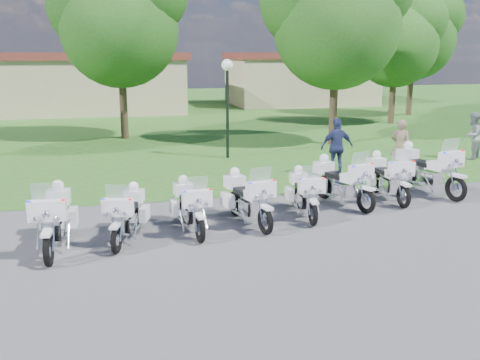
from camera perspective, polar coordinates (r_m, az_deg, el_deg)
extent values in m
plane|color=#545459|center=(12.86, 4.81, -5.14)|extent=(100.00, 100.00, 0.00)
cube|color=#245B1C|center=(38.98, -7.64, 7.30)|extent=(100.00, 48.00, 0.01)
torus|color=black|center=(11.17, -19.76, -7.01)|extent=(0.16, 0.69, 0.68)
torus|color=black|center=(12.79, -18.58, -4.35)|extent=(0.16, 0.69, 0.68)
cube|color=white|center=(11.04, -19.92, -5.32)|extent=(0.20, 0.45, 0.07)
cube|color=white|center=(11.17, -19.87, -3.08)|extent=(0.74, 0.28, 0.41)
cube|color=silver|center=(11.14, -19.97, -1.24)|extent=(0.57, 0.15, 0.38)
sphere|color=red|center=(11.01, -18.33, -2.15)|extent=(0.09, 0.09, 0.09)
sphere|color=#1426E5|center=(11.12, -21.65, -2.27)|extent=(0.09, 0.09, 0.09)
cube|color=silver|center=(11.96, -19.16, -5.01)|extent=(0.37, 0.58, 0.34)
cube|color=white|center=(11.62, -19.46, -3.72)|extent=(0.35, 0.54, 0.22)
cube|color=black|center=(12.15, -19.08, -3.06)|extent=(0.38, 0.64, 0.12)
cube|color=white|center=(12.55, -17.36, -3.76)|extent=(0.21, 0.54, 0.37)
cube|color=white|center=(12.64, -20.10, -3.85)|extent=(0.21, 0.54, 0.37)
cube|color=white|center=(12.65, -18.77, -1.72)|extent=(0.51, 0.43, 0.32)
sphere|color=white|center=(12.59, -18.86, -0.56)|extent=(0.26, 0.26, 0.26)
torus|color=black|center=(11.47, -13.04, -6.22)|extent=(0.28, 0.61, 0.60)
torus|color=black|center=(12.86, -11.15, -3.98)|extent=(0.28, 0.61, 0.60)
cube|color=white|center=(11.36, -13.15, -4.77)|extent=(0.27, 0.42, 0.06)
cube|color=white|center=(11.46, -12.92, -2.86)|extent=(0.68, 0.39, 0.36)
cube|color=silver|center=(11.43, -12.93, -1.28)|extent=(0.51, 0.25, 0.34)
sphere|color=red|center=(11.29, -11.65, -2.15)|extent=(0.08, 0.08, 0.08)
sphere|color=#1426E5|center=(11.45, -14.41, -2.08)|extent=(0.08, 0.08, 0.08)
cube|color=silver|center=(12.14, -12.04, -4.53)|extent=(0.43, 0.57, 0.30)
cube|color=white|center=(11.86, -12.39, -3.41)|extent=(0.41, 0.53, 0.20)
cube|color=black|center=(12.30, -11.78, -2.85)|extent=(0.45, 0.62, 0.11)
cube|color=white|center=(12.62, -10.16, -3.54)|extent=(0.29, 0.49, 0.32)
cube|color=white|center=(12.76, -12.50, -3.47)|extent=(0.29, 0.49, 0.32)
cube|color=white|center=(12.74, -11.23, -1.68)|extent=(0.51, 0.47, 0.29)
sphere|color=white|center=(12.68, -11.28, -0.67)|extent=(0.23, 0.23, 0.23)
torus|color=black|center=(11.81, -4.29, -5.30)|extent=(0.18, 0.62, 0.61)
torus|color=black|center=(13.24, -5.99, -3.25)|extent=(0.18, 0.62, 0.61)
cube|color=white|center=(11.69, -4.29, -3.85)|extent=(0.20, 0.41, 0.06)
cube|color=white|center=(11.81, -4.60, -1.98)|extent=(0.67, 0.28, 0.36)
cube|color=silver|center=(11.78, -4.69, -0.42)|extent=(0.52, 0.16, 0.34)
sphere|color=red|center=(11.79, -3.18, -1.12)|extent=(0.08, 0.08, 0.08)
sphere|color=#1426E5|center=(11.65, -5.94, -1.35)|extent=(0.08, 0.08, 0.08)
cube|color=silver|center=(12.51, -5.22, -3.72)|extent=(0.36, 0.54, 0.31)
cube|color=white|center=(12.21, -5.00, -2.58)|extent=(0.34, 0.50, 0.20)
cube|color=black|center=(12.68, -5.54, -2.07)|extent=(0.36, 0.59, 0.11)
cube|color=white|center=(13.13, -4.71, -2.66)|extent=(0.21, 0.49, 0.33)
cube|color=white|center=(13.02, -7.04, -2.87)|extent=(0.21, 0.49, 0.33)
cube|color=white|center=(13.12, -6.07, -0.97)|extent=(0.47, 0.40, 0.29)
sphere|color=white|center=(13.07, -6.10, 0.03)|extent=(0.24, 0.24, 0.24)
torus|color=black|center=(12.31, 2.72, -4.40)|extent=(0.26, 0.66, 0.65)
torus|color=black|center=(13.72, -0.52, -2.51)|extent=(0.26, 0.66, 0.65)
cube|color=white|center=(12.20, 2.78, -2.91)|extent=(0.26, 0.45, 0.07)
cube|color=white|center=(12.31, 2.27, -1.03)|extent=(0.73, 0.37, 0.39)
cube|color=silver|center=(12.28, 2.16, 0.56)|extent=(0.55, 0.23, 0.36)
sphere|color=red|center=(12.36, 3.67, -0.11)|extent=(0.09, 0.09, 0.09)
sphere|color=#1426E5|center=(12.08, 1.11, -0.41)|extent=(0.09, 0.09, 0.09)
cube|color=silver|center=(12.99, 0.98, -2.89)|extent=(0.44, 0.60, 0.33)
cube|color=white|center=(12.70, 1.45, -1.69)|extent=(0.41, 0.56, 0.21)
cube|color=black|center=(13.16, 0.42, -1.24)|extent=(0.45, 0.65, 0.12)
cube|color=white|center=(13.67, 0.84, -1.85)|extent=(0.28, 0.53, 0.35)
cube|color=white|center=(13.43, -1.38, -2.13)|extent=(0.28, 0.53, 0.35)
cube|color=white|center=(13.60, -0.58, -0.17)|extent=(0.53, 0.48, 0.31)
sphere|color=white|center=(13.54, -0.58, 0.86)|extent=(0.25, 0.25, 0.25)
torus|color=black|center=(13.04, 7.79, -3.59)|extent=(0.18, 0.61, 0.60)
torus|color=black|center=(14.46, 6.21, -1.84)|extent=(0.18, 0.61, 0.60)
cube|color=white|center=(12.93, 7.86, -2.28)|extent=(0.20, 0.41, 0.06)
cube|color=white|center=(13.06, 7.65, -0.61)|extent=(0.67, 0.28, 0.36)
cube|color=silver|center=(13.03, 7.63, 0.79)|extent=(0.51, 0.16, 0.34)
sphere|color=red|center=(13.04, 8.95, 0.10)|extent=(0.08, 0.08, 0.08)
sphere|color=#1426E5|center=(12.89, 6.50, 0.03)|extent=(0.08, 0.08, 0.08)
cube|color=silver|center=(13.73, 6.96, -2.22)|extent=(0.35, 0.53, 0.31)
cube|color=white|center=(13.45, 7.22, -1.17)|extent=(0.33, 0.49, 0.20)
cube|color=black|center=(13.91, 6.71, -0.74)|extent=(0.36, 0.59, 0.11)
cube|color=white|center=(14.36, 7.40, -1.35)|extent=(0.21, 0.48, 0.32)
cube|color=white|center=(14.23, 5.30, -1.43)|extent=(0.21, 0.48, 0.32)
cube|color=white|center=(14.35, 6.24, 0.23)|extent=(0.47, 0.40, 0.29)
sphere|color=white|center=(14.30, 6.26, 1.14)|extent=(0.23, 0.23, 0.23)
torus|color=black|center=(14.28, 13.28, -2.19)|extent=(0.33, 0.67, 0.67)
torus|color=black|center=(15.48, 8.90, -0.78)|extent=(0.33, 0.67, 0.67)
cube|color=white|center=(14.18, 13.41, -0.85)|extent=(0.31, 0.47, 0.07)
cube|color=white|center=(14.27, 12.79, 0.79)|extent=(0.76, 0.45, 0.40)
cube|color=silver|center=(14.24, 12.70, 2.21)|extent=(0.57, 0.29, 0.37)
sphere|color=red|center=(14.41, 13.91, 1.62)|extent=(0.09, 0.09, 0.09)
sphere|color=#1426E5|center=(13.97, 12.06, 1.36)|extent=(0.09, 0.09, 0.09)
cube|color=silver|center=(14.85, 10.97, -0.99)|extent=(0.50, 0.64, 0.34)
cube|color=white|center=(14.60, 11.66, 0.14)|extent=(0.46, 0.59, 0.22)
cube|color=black|center=(14.99, 10.26, 0.47)|extent=(0.51, 0.69, 0.12)
cube|color=white|center=(15.52, 10.12, -0.14)|extent=(0.33, 0.55, 0.36)
cube|color=white|center=(15.14, 8.43, -0.42)|extent=(0.33, 0.55, 0.36)
cube|color=white|center=(15.37, 8.91, 1.37)|extent=(0.58, 0.53, 0.32)
sphere|color=white|center=(15.32, 8.95, 2.32)|extent=(0.26, 0.26, 0.26)
torus|color=black|center=(15.03, 17.06, -1.67)|extent=(0.14, 0.66, 0.66)
torus|color=black|center=(16.45, 14.25, -0.21)|extent=(0.14, 0.66, 0.66)
cube|color=white|center=(14.93, 17.19, -0.42)|extent=(0.18, 0.43, 0.07)
cube|color=white|center=(15.06, 16.83, 1.14)|extent=(0.71, 0.25, 0.39)
cube|color=silver|center=(15.04, 16.81, 2.46)|extent=(0.55, 0.13, 0.37)
sphere|color=red|center=(15.12, 18.02, 1.83)|extent=(0.09, 0.09, 0.09)
sphere|color=#1426E5|center=(14.82, 15.93, 1.75)|extent=(0.09, 0.09, 0.09)
cube|color=silver|center=(15.72, 15.59, -0.48)|extent=(0.34, 0.55, 0.33)
cube|color=white|center=(15.44, 16.07, 0.56)|extent=(0.32, 0.51, 0.22)
cube|color=black|center=(15.90, 15.17, 0.90)|extent=(0.34, 0.61, 0.12)
cube|color=white|center=(16.42, 15.43, 0.29)|extent=(0.18, 0.51, 0.35)
cube|color=white|center=(16.15, 13.58, 0.19)|extent=(0.18, 0.51, 0.35)
cube|color=white|center=(16.35, 14.32, 1.78)|extent=(0.48, 0.40, 0.31)
sphere|color=white|center=(16.30, 14.37, 2.66)|extent=(0.25, 0.25, 0.25)
torus|color=black|center=(16.17, 22.04, -0.88)|extent=(0.32, 0.75, 0.74)
torus|color=black|center=(17.39, 17.37, 0.46)|extent=(0.32, 0.75, 0.74)
cube|color=white|center=(16.07, 22.22, 0.44)|extent=(0.31, 0.52, 0.08)
cube|color=white|center=(16.16, 21.60, 2.05)|extent=(0.84, 0.45, 0.44)
cube|color=silver|center=(16.14, 21.54, 3.44)|extent=(0.63, 0.28, 0.42)
sphere|color=red|center=(16.35, 22.65, 2.83)|extent=(0.10, 0.10, 0.10)
sphere|color=#1426E5|center=(15.82, 21.01, 2.65)|extent=(0.10, 0.10, 0.10)
cube|color=silver|center=(16.75, 19.60, 0.27)|extent=(0.52, 0.69, 0.38)
cube|color=white|center=(16.50, 20.37, 1.39)|extent=(0.49, 0.64, 0.24)
cube|color=black|center=(16.90, 18.88, 1.70)|extent=(0.53, 0.76, 0.13)
cube|color=white|center=(17.47, 18.56, 1.06)|extent=(0.34, 0.61, 0.40)
cube|color=white|center=(17.01, 17.01, 0.85)|extent=(0.34, 0.61, 0.40)
cube|color=white|center=(17.29, 17.44, 2.59)|extent=(0.62, 0.56, 0.35)
sphere|color=white|center=(17.24, 17.51, 3.52)|extent=(0.29, 0.29, 0.29)
cylinder|color=black|center=(21.06, -1.35, 7.02)|extent=(0.12, 0.12, 3.47)
sphere|color=white|center=(20.93, -1.38, 12.17)|extent=(0.44, 0.44, 0.44)
cylinder|color=#38281C|center=(26.62, -12.35, 8.42)|extent=(0.36, 0.36, 3.80)
sphere|color=#275217|center=(26.55, -12.71, 15.49)|extent=(5.53, 5.53, 5.53)
sphere|color=#275217|center=(27.05, -15.53, 17.50)|extent=(4.15, 4.15, 4.15)
cylinder|color=#38281C|center=(24.80, 9.94, 8.21)|extent=(0.36, 0.36, 3.83)
sphere|color=#275217|center=(24.73, 10.26, 15.87)|extent=(5.57, 5.57, 5.57)
sphere|color=#275217|center=(24.75, 7.22, 18.39)|extent=(4.18, 4.18, 4.18)
cylinder|color=#38281C|center=(32.91, 15.94, 8.68)|extent=(0.36, 0.36, 3.30)
sphere|color=#275217|center=(32.82, 16.27, 13.63)|extent=(4.80, 4.80, 4.80)
sphere|color=#275217|center=(32.68, 14.38, 15.33)|extent=(3.60, 3.60, 3.60)
sphere|color=#275217|center=(33.17, 18.45, 15.82)|extent=(3.30, 3.30, 3.30)
cylinder|color=#38281C|center=(37.74, 17.70, 9.35)|extent=(0.36, 0.36, 3.62)
sphere|color=#275217|center=(37.68, 18.05, 14.09)|extent=(5.27, 5.27, 5.27)
sphere|color=#275217|center=(37.50, 16.26, 15.73)|extent=(3.95, 3.95, 3.95)
sphere|color=#275217|center=(38.12, 20.13, 16.16)|extent=(3.62, 3.62, 3.62)
cube|color=tan|center=(39.70, -16.64, 9.58)|extent=(14.00, 8.00, 3.60)
cube|color=maroon|center=(39.63, -16.85, 12.54)|extent=(14.56, 8.32, 0.50)
cube|color=tan|center=(44.20, 6.43, 10.39)|extent=(11.00, 7.00, 3.60)
cube|color=maroon|center=(44.15, 6.50, 13.04)|extent=(11.44, 7.28, 0.50)
imported|color=#8B6D5E|center=(19.44, 16.72, 3.49)|extent=(0.80, 0.72, 1.84)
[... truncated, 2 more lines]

